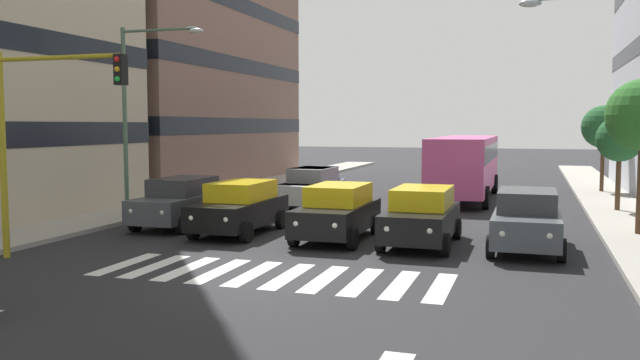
{
  "coord_description": "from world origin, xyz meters",
  "views": [
    {
      "loc": [
        -5.91,
        14.42,
        3.58
      ],
      "look_at": [
        -0.14,
        -3.41,
        2.02
      ],
      "focal_mm": 37.03,
      "sensor_mm": 36.0,
      "label": 1
    }
  ],
  "objects_px": {
    "car_1": "(422,216)",
    "street_tree_2": "(620,139)",
    "car_row2_1": "(312,187)",
    "traffic_light_gantry": "(35,122)",
    "street_lamp_right": "(138,100)",
    "car_row2_0": "(312,186)",
    "car_4": "(181,202)",
    "car_0": "(527,220)",
    "car_3": "(240,207)",
    "bus_behind_traffic": "(465,161)",
    "street_tree_3": "(604,127)",
    "car_2": "(338,212)",
    "street_lamp_left": "(626,94)"
  },
  "relations": [
    {
      "from": "car_row2_1",
      "to": "street_tree_2",
      "type": "distance_m",
      "value": 12.74
    },
    {
      "from": "car_1",
      "to": "street_lamp_right",
      "type": "height_order",
      "value": "street_lamp_right"
    },
    {
      "from": "car_0",
      "to": "car_3",
      "type": "distance_m",
      "value": 9.03
    },
    {
      "from": "car_0",
      "to": "street_lamp_left",
      "type": "height_order",
      "value": "street_lamp_left"
    },
    {
      "from": "car_row2_0",
      "to": "traffic_light_gantry",
      "type": "xyz_separation_m",
      "value": [
        3.2,
        13.22,
        2.78
      ]
    },
    {
      "from": "traffic_light_gantry",
      "to": "street_tree_2",
      "type": "xyz_separation_m",
      "value": [
        -15.72,
        -14.77,
        -0.67
      ]
    },
    {
      "from": "street_lamp_right",
      "to": "street_tree_2",
      "type": "relative_size",
      "value": 1.85
    },
    {
      "from": "car_0",
      "to": "car_1",
      "type": "distance_m",
      "value": 2.99
    },
    {
      "from": "car_0",
      "to": "street_lamp_right",
      "type": "xyz_separation_m",
      "value": [
        13.81,
        -1.64,
        3.61
      ]
    },
    {
      "from": "street_lamp_left",
      "to": "street_tree_2",
      "type": "xyz_separation_m",
      "value": [
        -1.17,
        -11.1,
        -1.34
      ]
    },
    {
      "from": "car_row2_1",
      "to": "street_lamp_left",
      "type": "height_order",
      "value": "street_lamp_left"
    },
    {
      "from": "street_tree_2",
      "to": "bus_behind_traffic",
      "type": "bearing_deg",
      "value": -28.13
    },
    {
      "from": "traffic_light_gantry",
      "to": "car_4",
      "type": "bearing_deg",
      "value": -95.76
    },
    {
      "from": "car_1",
      "to": "street_tree_3",
      "type": "distance_m",
      "value": 18.85
    },
    {
      "from": "car_1",
      "to": "car_2",
      "type": "distance_m",
      "value": 2.66
    },
    {
      "from": "car_0",
      "to": "car_3",
      "type": "relative_size",
      "value": 1.0
    },
    {
      "from": "car_0",
      "to": "traffic_light_gantry",
      "type": "relative_size",
      "value": 0.81
    },
    {
      "from": "bus_behind_traffic",
      "to": "traffic_light_gantry",
      "type": "distance_m",
      "value": 20.52
    },
    {
      "from": "car_0",
      "to": "street_lamp_right",
      "type": "relative_size",
      "value": 0.63
    },
    {
      "from": "street_tree_2",
      "to": "street_tree_3",
      "type": "height_order",
      "value": "street_tree_3"
    },
    {
      "from": "street_lamp_left",
      "to": "street_lamp_right",
      "type": "xyz_separation_m",
      "value": [
        16.07,
        -3.4,
        0.15
      ]
    },
    {
      "from": "traffic_light_gantry",
      "to": "street_lamp_right",
      "type": "bearing_deg",
      "value": -77.82
    },
    {
      "from": "car_2",
      "to": "street_tree_2",
      "type": "distance_m",
      "value": 13.19
    },
    {
      "from": "bus_behind_traffic",
      "to": "street_tree_2",
      "type": "distance_m",
      "value": 7.36
    },
    {
      "from": "car_3",
      "to": "bus_behind_traffic",
      "type": "distance_m",
      "value": 14.06
    },
    {
      "from": "car_0",
      "to": "street_lamp_left",
      "type": "bearing_deg",
      "value": 142.11
    },
    {
      "from": "car_row2_1",
      "to": "street_lamp_right",
      "type": "relative_size",
      "value": 0.63
    },
    {
      "from": "car_1",
      "to": "street_tree_2",
      "type": "bearing_deg",
      "value": -124.07
    },
    {
      "from": "bus_behind_traffic",
      "to": "car_1",
      "type": "bearing_deg",
      "value": 90.0
    },
    {
      "from": "car_2",
      "to": "car_1",
      "type": "bearing_deg",
      "value": 176.88
    },
    {
      "from": "traffic_light_gantry",
      "to": "car_0",
      "type": "bearing_deg",
      "value": -156.17
    },
    {
      "from": "bus_behind_traffic",
      "to": "street_tree_3",
      "type": "bearing_deg",
      "value": -145.08
    },
    {
      "from": "street_lamp_right",
      "to": "car_0",
      "type": "bearing_deg",
      "value": 173.22
    },
    {
      "from": "car_0",
      "to": "street_tree_3",
      "type": "height_order",
      "value": "street_tree_3"
    },
    {
      "from": "car_3",
      "to": "street_tree_3",
      "type": "relative_size",
      "value": 1.0
    },
    {
      "from": "car_2",
      "to": "car_4",
      "type": "xyz_separation_m",
      "value": [
        6.01,
        -0.89,
        0.0
      ]
    },
    {
      "from": "car_4",
      "to": "car_2",
      "type": "bearing_deg",
      "value": 171.58
    },
    {
      "from": "traffic_light_gantry",
      "to": "bus_behind_traffic",
      "type": "bearing_deg",
      "value": -117.06
    },
    {
      "from": "car_3",
      "to": "car_row2_0",
      "type": "bearing_deg",
      "value": -89.6
    },
    {
      "from": "car_4",
      "to": "street_tree_3",
      "type": "height_order",
      "value": "street_tree_3"
    },
    {
      "from": "car_2",
      "to": "car_row2_1",
      "type": "relative_size",
      "value": 1.0
    },
    {
      "from": "car_4",
      "to": "car_row2_0",
      "type": "bearing_deg",
      "value": -110.4
    },
    {
      "from": "car_0",
      "to": "car_row2_1",
      "type": "relative_size",
      "value": 1.0
    },
    {
      "from": "car_1",
      "to": "street_tree_2",
      "type": "xyz_separation_m",
      "value": [
        -6.42,
        -9.49,
        2.12
      ]
    },
    {
      "from": "street_tree_3",
      "to": "car_2",
      "type": "bearing_deg",
      "value": 62.06
    },
    {
      "from": "street_lamp_left",
      "to": "street_tree_3",
      "type": "distance_m",
      "value": 19.16
    },
    {
      "from": "car_row2_1",
      "to": "traffic_light_gantry",
      "type": "bearing_deg",
      "value": 75.61
    },
    {
      "from": "street_lamp_left",
      "to": "car_1",
      "type": "bearing_deg",
      "value": -17.12
    },
    {
      "from": "car_4",
      "to": "street_lamp_right",
      "type": "distance_m",
      "value": 4.28
    },
    {
      "from": "car_1",
      "to": "bus_behind_traffic",
      "type": "height_order",
      "value": "bus_behind_traffic"
    }
  ]
}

